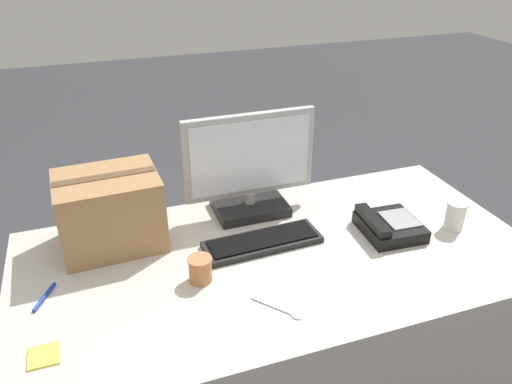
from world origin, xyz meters
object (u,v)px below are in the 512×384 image
(desk_phone, at_px, (388,226))
(cardboard_box, at_px, (110,211))
(monitor, at_px, (250,171))
(pen_marker, at_px, (44,297))
(sticky_note_pad, at_px, (44,356))
(paper_cup_right, at_px, (455,215))
(keyboard, at_px, (263,242))
(spoon, at_px, (285,312))
(paper_cup_left, at_px, (200,269))

(desk_phone, relative_size, cardboard_box, 0.64)
(monitor, xyz_separation_m, pen_marker, (-0.77, -0.29, -0.17))
(pen_marker, bearing_deg, cardboard_box, -17.74)
(desk_phone, bearing_deg, pen_marker, -178.15)
(pen_marker, height_order, sticky_note_pad, pen_marker)
(desk_phone, xyz_separation_m, paper_cup_right, (0.25, -0.05, 0.03))
(keyboard, height_order, pen_marker, keyboard)
(desk_phone, distance_m, paper_cup_right, 0.26)
(spoon, xyz_separation_m, cardboard_box, (-0.44, 0.54, 0.13))
(monitor, relative_size, paper_cup_right, 4.67)
(desk_phone, xyz_separation_m, cardboard_box, (-0.97, 0.27, 0.10))
(monitor, bearing_deg, cardboard_box, -174.48)
(pen_marker, xyz_separation_m, sticky_note_pad, (0.00, -0.25, -0.00))
(paper_cup_right, bearing_deg, paper_cup_left, 179.44)
(keyboard, relative_size, cardboard_box, 1.20)
(spoon, bearing_deg, sticky_note_pad, -134.36)
(paper_cup_left, relative_size, pen_marker, 0.71)
(spoon, bearing_deg, keyboard, 131.13)
(monitor, height_order, spoon, monitor)
(cardboard_box, height_order, sticky_note_pad, cardboard_box)
(monitor, relative_size, paper_cup_left, 6.00)
(cardboard_box, xyz_separation_m, pen_marker, (-0.23, -0.24, -0.13))
(keyboard, bearing_deg, cardboard_box, 156.58)
(monitor, xyz_separation_m, cardboard_box, (-0.53, -0.05, -0.04))
(spoon, bearing_deg, paper_cup_right, 65.98)
(paper_cup_left, relative_size, spoon, 0.59)
(paper_cup_right, relative_size, cardboard_box, 0.31)
(paper_cup_left, bearing_deg, monitor, 51.26)
(desk_phone, distance_m, pen_marker, 1.20)
(monitor, height_order, cardboard_box, monitor)
(monitor, distance_m, paper_cup_right, 0.79)
(keyboard, height_order, cardboard_box, cardboard_box)
(monitor, distance_m, cardboard_box, 0.54)
(cardboard_box, bearing_deg, spoon, -50.77)
(keyboard, bearing_deg, pen_marker, -178.54)
(cardboard_box, distance_m, sticky_note_pad, 0.56)
(spoon, bearing_deg, monitor, 131.39)
(keyboard, distance_m, paper_cup_right, 0.73)
(keyboard, relative_size, spoon, 2.97)
(pen_marker, bearing_deg, paper_cup_left, -72.01)
(paper_cup_left, bearing_deg, sticky_note_pad, -159.47)
(desk_phone, bearing_deg, spoon, -149.29)
(paper_cup_left, height_order, spoon, paper_cup_left)
(sticky_note_pad, bearing_deg, cardboard_box, 64.68)
(paper_cup_left, xyz_separation_m, pen_marker, (-0.48, 0.07, -0.04))
(monitor, xyz_separation_m, sticky_note_pad, (-0.77, -0.54, -0.17))
(monitor, distance_m, paper_cup_left, 0.49)
(monitor, bearing_deg, paper_cup_left, -128.74)
(keyboard, relative_size, paper_cup_right, 3.92)
(paper_cup_left, bearing_deg, pen_marker, 171.55)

